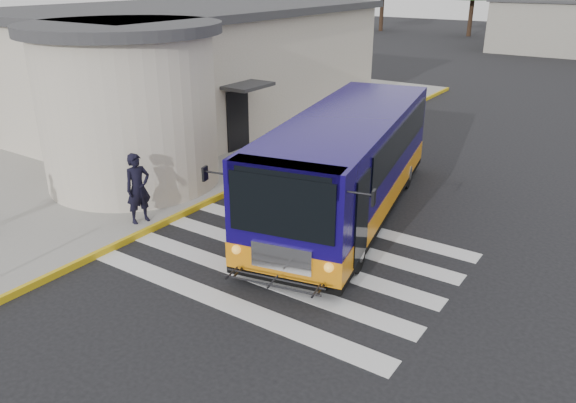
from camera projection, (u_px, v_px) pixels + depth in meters
The scene contains 7 objects.
ground at pixel (317, 247), 13.82m from camera, with size 140.00×140.00×0.00m, color black.
sidewalk at pixel (171, 146), 21.52m from camera, with size 10.00×34.00×0.15m, color gray.
curb_strip at pixel (276, 170), 18.95m from camera, with size 0.12×34.00×0.16m, color gold.
station_building at pixel (184, 66), 23.75m from camera, with size 12.70×18.70×4.80m.
crosswalk at pixel (282, 254), 13.47m from camera, with size 8.00×5.35×0.01m.
transit_bus at pixel (347, 168), 15.21m from camera, with size 4.94×10.26×2.81m.
pedestrian_a at pixel (138, 188), 14.52m from camera, with size 0.68×0.45×1.87m, color black.
Camera 1 is at (6.32, -10.64, 6.30)m, focal length 35.00 mm.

